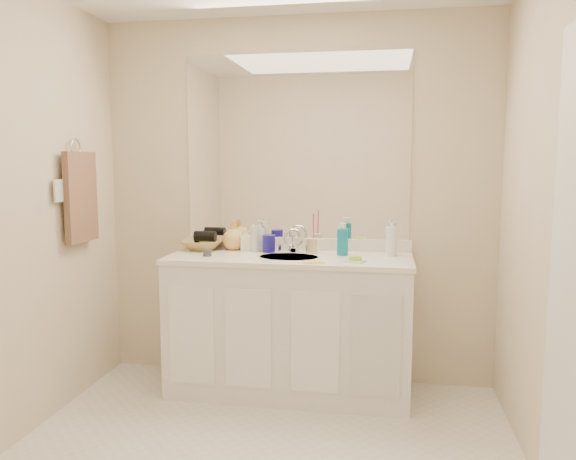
% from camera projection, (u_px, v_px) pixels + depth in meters
% --- Properties ---
extents(wall_back, '(2.60, 0.02, 2.40)m').
position_uv_depth(wall_back, '(296.00, 202.00, 3.73)').
color(wall_back, beige).
rests_on(wall_back, floor).
extents(wall_front, '(2.60, 0.02, 2.40)m').
position_uv_depth(wall_front, '(104.00, 290.00, 1.19)').
color(wall_front, beige).
rests_on(wall_front, floor).
extents(wall_right, '(0.02, 2.60, 2.40)m').
position_uv_depth(wall_right, '(567.00, 229.00, 2.24)').
color(wall_right, beige).
rests_on(wall_right, floor).
extents(vanity_cabinet, '(1.50, 0.55, 0.85)m').
position_uv_depth(vanity_cabinet, '(289.00, 327.00, 3.56)').
color(vanity_cabinet, white).
rests_on(vanity_cabinet, floor).
extents(countertop, '(1.52, 0.57, 0.03)m').
position_uv_depth(countertop, '(289.00, 258.00, 3.50)').
color(countertop, white).
rests_on(countertop, vanity_cabinet).
extents(backsplash, '(1.52, 0.03, 0.08)m').
position_uv_depth(backsplash, '(296.00, 244.00, 3.75)').
color(backsplash, white).
rests_on(backsplash, countertop).
extents(sink_basin, '(0.37, 0.37, 0.02)m').
position_uv_depth(sink_basin, '(289.00, 258.00, 3.48)').
color(sink_basin, beige).
rests_on(sink_basin, countertop).
extents(faucet, '(0.02, 0.02, 0.11)m').
position_uv_depth(faucet, '(294.00, 244.00, 3.65)').
color(faucet, silver).
rests_on(faucet, countertop).
extents(mirror, '(1.48, 0.01, 1.20)m').
position_uv_depth(mirror, '(296.00, 147.00, 3.68)').
color(mirror, white).
rests_on(mirror, wall_back).
extents(blue_mug, '(0.09, 0.09, 0.11)m').
position_uv_depth(blue_mug, '(269.00, 244.00, 3.64)').
color(blue_mug, '#1C148E').
rests_on(blue_mug, countertop).
extents(tan_cup, '(0.08, 0.08, 0.09)m').
position_uv_depth(tan_cup, '(312.00, 246.00, 3.61)').
color(tan_cup, beige).
rests_on(tan_cup, countertop).
extents(toothbrush, '(0.01, 0.04, 0.21)m').
position_uv_depth(toothbrush, '(314.00, 230.00, 3.60)').
color(toothbrush, '#F44081').
rests_on(toothbrush, tan_cup).
extents(mouthwash_bottle, '(0.08, 0.08, 0.17)m').
position_uv_depth(mouthwash_bottle, '(342.00, 242.00, 3.53)').
color(mouthwash_bottle, '#0C789B').
rests_on(mouthwash_bottle, countertop).
extents(clear_pump_bottle, '(0.08, 0.08, 0.18)m').
position_uv_depth(clear_pump_bottle, '(391.00, 242.00, 3.49)').
color(clear_pump_bottle, white).
rests_on(clear_pump_bottle, countertop).
extents(soap_dish, '(0.13, 0.11, 0.01)m').
position_uv_depth(soap_dish, '(355.00, 261.00, 3.29)').
color(soap_dish, white).
rests_on(soap_dish, countertop).
extents(green_soap, '(0.08, 0.06, 0.03)m').
position_uv_depth(green_soap, '(355.00, 258.00, 3.28)').
color(green_soap, '#A4E237').
rests_on(green_soap, soap_dish).
extents(orange_comb, '(0.13, 0.06, 0.01)m').
position_uv_depth(orange_comb, '(313.00, 263.00, 3.26)').
color(orange_comb, yellow).
rests_on(orange_comb, countertop).
extents(dark_jar, '(0.06, 0.06, 0.04)m').
position_uv_depth(dark_jar, '(207.00, 253.00, 3.50)').
color(dark_jar, '#383A40').
rests_on(dark_jar, countertop).
extents(extra_white_bottle, '(0.06, 0.06, 0.17)m').
position_uv_depth(extra_white_bottle, '(255.00, 239.00, 3.66)').
color(extra_white_bottle, silver).
rests_on(extra_white_bottle, countertop).
extents(soap_bottle_white, '(0.10, 0.10, 0.20)m').
position_uv_depth(soap_bottle_white, '(259.00, 235.00, 3.71)').
color(soap_bottle_white, silver).
rests_on(soap_bottle_white, countertop).
extents(soap_bottle_cream, '(0.08, 0.08, 0.15)m').
position_uv_depth(soap_bottle_cream, '(246.00, 239.00, 3.71)').
color(soap_bottle_cream, '#FDF5CE').
rests_on(soap_bottle_cream, countertop).
extents(soap_bottle_yellow, '(0.19, 0.19, 0.19)m').
position_uv_depth(soap_bottle_yellow, '(234.00, 235.00, 3.75)').
color(soap_bottle_yellow, '#EAB35B').
rests_on(soap_bottle_yellow, countertop).
extents(wicker_basket, '(0.28, 0.28, 0.07)m').
position_uv_depth(wicker_basket, '(203.00, 245.00, 3.75)').
color(wicker_basket, olive).
rests_on(wicker_basket, countertop).
extents(hair_dryer, '(0.15, 0.08, 0.07)m').
position_uv_depth(hair_dryer, '(205.00, 236.00, 3.74)').
color(hair_dryer, black).
rests_on(hair_dryer, wicker_basket).
extents(towel_ring, '(0.01, 0.11, 0.11)m').
position_uv_depth(towel_ring, '(76.00, 148.00, 3.39)').
color(towel_ring, silver).
rests_on(towel_ring, wall_left).
extents(hand_towel, '(0.04, 0.32, 0.55)m').
position_uv_depth(hand_towel, '(81.00, 197.00, 3.42)').
color(hand_towel, brown).
rests_on(hand_towel, towel_ring).
extents(switch_plate, '(0.01, 0.08, 0.13)m').
position_uv_depth(switch_plate, '(59.00, 191.00, 3.23)').
color(switch_plate, silver).
rests_on(switch_plate, wall_left).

